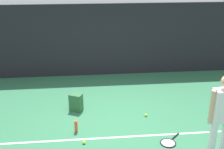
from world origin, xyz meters
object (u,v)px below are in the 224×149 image
tennis_racket (169,142)px  water_bottle (76,126)px  tennis_ball_near_player (146,115)px  tennis_ball_by_fence (84,142)px  tennis_player (222,115)px  backpack (76,102)px

tennis_racket → water_bottle: 1.99m
tennis_ball_near_player → tennis_ball_by_fence: same height
tennis_player → backpack: tennis_player is taller
tennis_ball_by_fence → tennis_player: bearing=-17.3°
tennis_racket → tennis_ball_near_player: size_ratio=8.50×
backpack → tennis_ball_by_fence: (0.17, -1.44, -0.18)m
tennis_player → tennis_ball_by_fence: (-2.43, 0.76, -0.93)m
tennis_player → water_bottle: tennis_player is taller
backpack → tennis_ball_near_player: size_ratio=6.67×
tennis_racket → backpack: size_ratio=1.27×
tennis_ball_near_player → tennis_player: bearing=-61.3°
backpack → tennis_ball_by_fence: size_ratio=6.67×
tennis_player → tennis_ball_near_player: size_ratio=25.76×
tennis_player → water_bottle: (-2.59, 1.22, -0.83)m
backpack → tennis_player: bearing=166.3°
tennis_player → tennis_ball_by_fence: tennis_player is taller
tennis_racket → tennis_ball_by_fence: 1.73m
backpack → water_bottle: 0.99m
tennis_ball_near_player → tennis_ball_by_fence: (-1.49, -0.96, 0.00)m
backpack → tennis_ball_by_fence: 1.46m
tennis_ball_by_fence → water_bottle: size_ratio=0.24×
water_bottle → tennis_ball_near_player: bearing=17.0°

